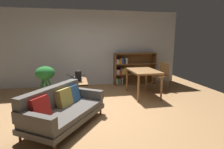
{
  "coord_description": "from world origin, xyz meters",
  "views": [
    {
      "loc": [
        -0.51,
        -4.06,
        1.67
      ],
      "look_at": [
        0.4,
        0.35,
        0.81
      ],
      "focal_mm": 29.32,
      "sensor_mm": 36.0,
      "label": 1
    }
  ],
  "objects_px": {
    "dining_table": "(143,73)",
    "potted_floor_plant": "(45,77)",
    "desk_speaker": "(78,76)",
    "fabric_couch": "(62,107)",
    "open_laptop": "(76,77)",
    "bookshelf": "(132,69)",
    "dining_chair_near": "(162,75)",
    "media_console": "(79,89)"
  },
  "relations": [
    {
      "from": "dining_table",
      "to": "potted_floor_plant",
      "type": "bearing_deg",
      "value": 171.6
    },
    {
      "from": "desk_speaker",
      "to": "dining_chair_near",
      "type": "distance_m",
      "value": 2.86
    },
    {
      "from": "fabric_couch",
      "to": "bookshelf",
      "type": "height_order",
      "value": "bookshelf"
    },
    {
      "from": "dining_table",
      "to": "dining_chair_near",
      "type": "relative_size",
      "value": 1.34
    },
    {
      "from": "fabric_couch",
      "to": "bookshelf",
      "type": "bearing_deg",
      "value": 51.78
    },
    {
      "from": "desk_speaker",
      "to": "dining_chair_near",
      "type": "bearing_deg",
      "value": 13.3
    },
    {
      "from": "fabric_couch",
      "to": "media_console",
      "type": "height_order",
      "value": "fabric_couch"
    },
    {
      "from": "dining_table",
      "to": "dining_chair_near",
      "type": "height_order",
      "value": "dining_chair_near"
    },
    {
      "from": "media_console",
      "to": "bookshelf",
      "type": "relative_size",
      "value": 0.88
    },
    {
      "from": "open_laptop",
      "to": "bookshelf",
      "type": "bearing_deg",
      "value": 29.11
    },
    {
      "from": "potted_floor_plant",
      "to": "desk_speaker",
      "type": "bearing_deg",
      "value": -30.22
    },
    {
      "from": "media_console",
      "to": "desk_speaker",
      "type": "bearing_deg",
      "value": -92.86
    },
    {
      "from": "open_laptop",
      "to": "dining_table",
      "type": "bearing_deg",
      "value": -9.6
    },
    {
      "from": "potted_floor_plant",
      "to": "bookshelf",
      "type": "relative_size",
      "value": 0.58
    },
    {
      "from": "open_laptop",
      "to": "bookshelf",
      "type": "distance_m",
      "value": 2.4
    },
    {
      "from": "media_console",
      "to": "dining_table",
      "type": "height_order",
      "value": "dining_table"
    },
    {
      "from": "desk_speaker",
      "to": "fabric_couch",
      "type": "bearing_deg",
      "value": -104.51
    },
    {
      "from": "bookshelf",
      "to": "fabric_couch",
      "type": "bearing_deg",
      "value": -128.22
    },
    {
      "from": "fabric_couch",
      "to": "desk_speaker",
      "type": "xyz_separation_m",
      "value": [
        0.36,
        1.4,
        0.34
      ]
    },
    {
      "from": "media_console",
      "to": "potted_floor_plant",
      "type": "bearing_deg",
      "value": 163.15
    },
    {
      "from": "open_laptop",
      "to": "potted_floor_plant",
      "type": "xyz_separation_m",
      "value": [
        -0.86,
        0.08,
        0.03
      ]
    },
    {
      "from": "potted_floor_plant",
      "to": "dining_chair_near",
      "type": "xyz_separation_m",
      "value": [
        3.72,
        0.11,
        -0.11
      ]
    },
    {
      "from": "dining_table",
      "to": "open_laptop",
      "type": "bearing_deg",
      "value": 170.4
    },
    {
      "from": "potted_floor_plant",
      "to": "dining_table",
      "type": "xyz_separation_m",
      "value": [
        2.84,
        -0.42,
        0.08
      ]
    },
    {
      "from": "media_console",
      "to": "potted_floor_plant",
      "type": "height_order",
      "value": "potted_floor_plant"
    },
    {
      "from": "fabric_couch",
      "to": "dining_table",
      "type": "distance_m",
      "value": 2.76
    },
    {
      "from": "media_console",
      "to": "potted_floor_plant",
      "type": "xyz_separation_m",
      "value": [
        -0.95,
        0.29,
        0.33
      ]
    },
    {
      "from": "bookshelf",
      "to": "dining_table",
      "type": "bearing_deg",
      "value": -94.62
    },
    {
      "from": "media_console",
      "to": "desk_speaker",
      "type": "relative_size",
      "value": 4.95
    },
    {
      "from": "dining_table",
      "to": "dining_chair_near",
      "type": "bearing_deg",
      "value": 31.22
    },
    {
      "from": "desk_speaker",
      "to": "potted_floor_plant",
      "type": "distance_m",
      "value": 1.09
    },
    {
      "from": "fabric_couch",
      "to": "open_laptop",
      "type": "height_order",
      "value": "fabric_couch"
    },
    {
      "from": "desk_speaker",
      "to": "potted_floor_plant",
      "type": "bearing_deg",
      "value": 149.78
    },
    {
      "from": "open_laptop",
      "to": "dining_table",
      "type": "xyz_separation_m",
      "value": [
        1.98,
        -0.33,
        0.11
      ]
    },
    {
      "from": "fabric_couch",
      "to": "dining_table",
      "type": "relative_size",
      "value": 1.56
    },
    {
      "from": "potted_floor_plant",
      "to": "dining_table",
      "type": "height_order",
      "value": "potted_floor_plant"
    },
    {
      "from": "media_console",
      "to": "open_laptop",
      "type": "bearing_deg",
      "value": 112.9
    },
    {
      "from": "potted_floor_plant",
      "to": "bookshelf",
      "type": "bearing_deg",
      "value": 20.09
    },
    {
      "from": "media_console",
      "to": "potted_floor_plant",
      "type": "relative_size",
      "value": 1.52
    },
    {
      "from": "dining_table",
      "to": "fabric_couch",
      "type": "bearing_deg",
      "value": -145.98
    },
    {
      "from": "open_laptop",
      "to": "desk_speaker",
      "type": "xyz_separation_m",
      "value": [
        0.07,
        -0.46,
        0.11
      ]
    },
    {
      "from": "desk_speaker",
      "to": "bookshelf",
      "type": "height_order",
      "value": "bookshelf"
    }
  ]
}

